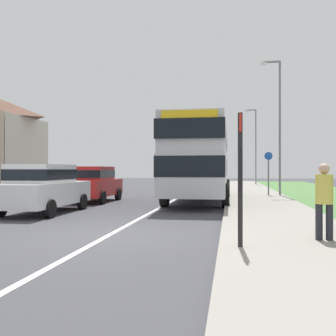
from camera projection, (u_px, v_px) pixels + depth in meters
ground_plane at (108, 236)px, 9.00m from camera, size 120.00×120.00×0.00m
lane_marking_centre at (165, 205)px, 16.90m from camera, size 0.14×60.00×0.01m
pavement_near_side at (268, 210)px, 14.26m from camera, size 3.20×68.00×0.12m
double_decker_bus at (200, 157)px, 18.47m from camera, size 2.80×9.92×3.70m
parked_car_white at (44, 187)px, 13.67m from camera, size 1.92×4.41×1.72m
parked_car_red at (93, 183)px, 18.41m from camera, size 1.87×3.98×1.68m
pedestrian_at_stop at (324, 198)px, 7.83m from camera, size 0.34×0.34×1.67m
bus_stop_sign at (240, 170)px, 7.18m from camera, size 0.09×0.52×2.60m
cycle_route_sign at (268, 172)px, 21.57m from camera, size 0.44×0.08×2.52m
street_lamp_mid at (278, 119)px, 21.52m from camera, size 1.14×0.20×7.59m
street_lamp_far at (255, 142)px, 37.64m from camera, size 1.14×0.20×7.38m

